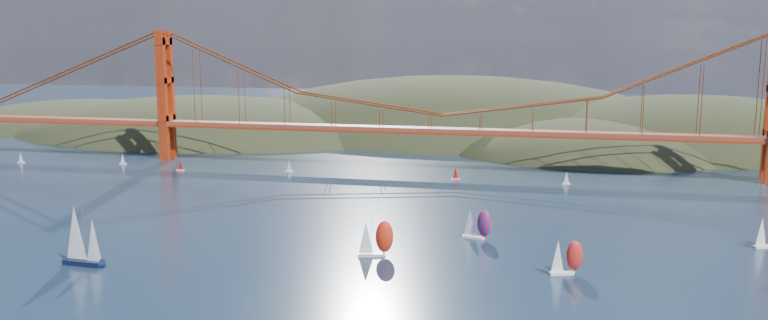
{
  "coord_description": "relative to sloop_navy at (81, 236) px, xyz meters",
  "views": [
    {
      "loc": [
        41.92,
        -112.5,
        53.33
      ],
      "look_at": [
        -3.63,
        90.0,
        18.5
      ],
      "focal_mm": 35.0,
      "sensor_mm": 36.0,
      "label": 1
    }
  ],
  "objects": [
    {
      "name": "distant_boat_8",
      "position": [
        112.29,
        122.79,
        -4.53
      ],
      "size": [
        3.0,
        2.0,
        4.7
      ],
      "color": "silver",
      "rests_on": "ground"
    },
    {
      "name": "distant_boat_3",
      "position": [
        6.39,
        124.3,
        -4.53
      ],
      "size": [
        3.0,
        2.0,
        4.7
      ],
      "color": "silver",
      "rests_on": "ground"
    },
    {
      "name": "racer_0",
      "position": [
        65.37,
        21.71,
        -2.19
      ],
      "size": [
        8.96,
        5.32,
        10.05
      ],
      "rotation": [
        0.0,
        0.0,
        0.28
      ],
      "color": "silver",
      "rests_on": "ground"
    },
    {
      "name": "distant_boat_2",
      "position": [
        -36.85,
        117.74,
        -4.53
      ],
      "size": [
        3.0,
        2.0,
        4.7
      ],
      "color": "silver",
      "rests_on": "ground"
    },
    {
      "name": "sloop_navy",
      "position": [
        0.0,
        0.0,
        0.0
      ],
      "size": [
        10.26,
        6.0,
        15.72
      ],
      "rotation": [
        0.0,
        0.0,
        -0.07
      ],
      "color": "black",
      "rests_on": "ground"
    },
    {
      "name": "racer_rwb",
      "position": [
        87.94,
        43.03,
        -2.67
      ],
      "size": [
        8.06,
        4.51,
        9.03
      ],
      "rotation": [
        0.0,
        0.0,
        -0.24
      ],
      "color": "white",
      "rests_on": "ground"
    },
    {
      "name": "racer_3",
      "position": [
        160.69,
        50.8,
        -2.72
      ],
      "size": [
        7.94,
        5.74,
        8.92
      ],
      "rotation": [
        0.0,
        0.0,
        0.45
      ],
      "color": "white",
      "rests_on": "ground"
    },
    {
      "name": "racer_1",
      "position": [
        110.47,
        17.52,
        -2.75
      ],
      "size": [
        7.92,
        5.28,
        8.86
      ],
      "rotation": [
        0.0,
        0.0,
        0.38
      ],
      "color": "white",
      "rests_on": "ground"
    },
    {
      "name": "distant_boat_1",
      "position": [
        -67.34,
        126.08,
        -4.53
      ],
      "size": [
        3.0,
        2.0,
        4.7
      ],
      "color": "silver",
      "rests_on": "ground"
    },
    {
      "name": "distant_boat_9",
      "position": [
        72.14,
        123.06,
        -4.53
      ],
      "size": [
        3.0,
        2.0,
        4.7
      ],
      "color": "silver",
      "rests_on": "ground"
    },
    {
      "name": "headlands",
      "position": [
        109.18,
        241.52,
        -19.39
      ],
      "size": [
        725.0,
        225.0,
        96.0
      ],
      "color": "black",
      "rests_on": "ground"
    },
    {
      "name": "distant_boat_0",
      "position": [
        -111.35,
        120.06,
        -4.53
      ],
      "size": [
        3.0,
        2.0,
        4.7
      ],
      "color": "silver",
      "rests_on": "ground"
    },
    {
      "name": "bridge",
      "position": [
        62.48,
        143.23,
        25.3
      ],
      "size": [
        552.0,
        12.0,
        55.0
      ],
      "color": "#943B25",
      "rests_on": "ground"
    }
  ]
}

